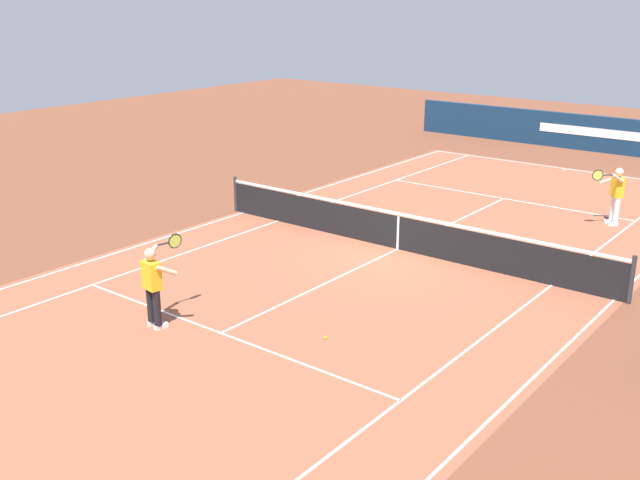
# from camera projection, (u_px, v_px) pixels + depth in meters

# --- Properties ---
(ground_plane) EXTENTS (60.00, 60.00, 0.00)m
(ground_plane) POSITION_uv_depth(u_px,v_px,m) (398.00, 249.00, 19.20)
(ground_plane) COLOR brown
(court_slab) EXTENTS (24.20, 11.40, 0.00)m
(court_slab) POSITION_uv_depth(u_px,v_px,m) (398.00, 249.00, 19.20)
(court_slab) COLOR #935138
(court_slab) RESTS_ON ground_plane
(court_line_markings) EXTENTS (23.85, 11.05, 0.01)m
(court_line_markings) POSITION_uv_depth(u_px,v_px,m) (398.00, 249.00, 19.20)
(court_line_markings) COLOR white
(court_line_markings) RESTS_ON ground_plane
(tennis_net) EXTENTS (0.10, 11.70, 1.08)m
(tennis_net) POSITION_uv_depth(u_px,v_px,m) (398.00, 231.00, 19.05)
(tennis_net) COLOR #2D2D33
(tennis_net) RESTS_ON ground_plane
(stadium_barrier) EXTENTS (0.26, 17.00, 1.49)m
(stadium_barrier) POSITION_uv_depth(u_px,v_px,m) (603.00, 135.00, 30.87)
(stadium_barrier) COLOR #112D4C
(stadium_barrier) RESTS_ON ground_plane
(tennis_player_near) EXTENTS (1.13, 0.77, 1.70)m
(tennis_player_near) POSITION_uv_depth(u_px,v_px,m) (153.00, 283.00, 14.42)
(tennis_player_near) COLOR black
(tennis_player_near) RESTS_ON ground_plane
(tennis_player_far) EXTENTS (1.11, 0.74, 1.70)m
(tennis_player_far) POSITION_uv_depth(u_px,v_px,m) (616.00, 193.00, 20.99)
(tennis_player_far) COLOR white
(tennis_player_far) RESTS_ON ground_plane
(tennis_ball) EXTENTS (0.07, 0.07, 0.07)m
(tennis_ball) POSITION_uv_depth(u_px,v_px,m) (325.00, 338.00, 14.15)
(tennis_ball) COLOR #CCE01E
(tennis_ball) RESTS_ON ground_plane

